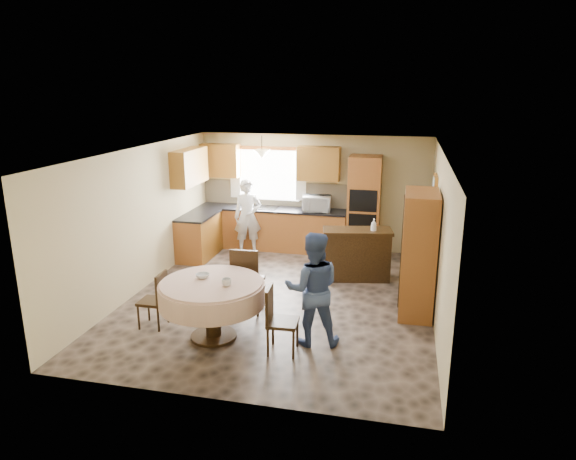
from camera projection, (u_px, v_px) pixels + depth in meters
The scene contains 36 objects.
floor at pixel (280, 299), 8.73m from camera, with size 5.00×6.00×0.01m, color #6E5A4D.
ceiling at pixel (280, 151), 8.05m from camera, with size 5.00×6.00×0.01m, color white.
wall_back at pixel (313, 192), 11.21m from camera, with size 5.00×0.02×2.50m, color tan.
wall_front at pixel (215, 299), 5.58m from camera, with size 5.00×0.02×2.50m, color tan.
wall_left at pixel (141, 219), 8.93m from camera, with size 0.02×6.00×2.50m, color tan.
wall_right at pixel (438, 238), 7.85m from camera, with size 0.02×6.00×2.50m, color tan.
window at pixel (268, 175), 11.31m from camera, with size 1.40×0.03×1.10m, color white.
curtain_left at pixel (235, 172), 11.41m from camera, with size 0.22×0.02×1.15m, color white.
curtain_right at pixel (301, 174), 11.09m from camera, with size 0.22×0.02×1.15m, color white.
base_cab_back at pixel (272, 229), 11.33m from camera, with size 3.30×0.60×0.88m, color #B45F30.
counter_back at pixel (272, 209), 11.20m from camera, with size 3.30×0.64×0.04m, color black.
base_cab_left at pixel (199, 237), 10.77m from camera, with size 0.60×1.20×0.88m, color #B45F30.
counter_left at pixel (198, 215), 10.65m from camera, with size 0.64×1.20×0.04m, color black.
backsplash at pixel (275, 194), 11.40m from camera, with size 3.30×0.02×0.55m, color tan.
wall_cab_left at pixel (220, 160), 11.31m from camera, with size 0.85×0.33×0.72m, color #A46F29.
wall_cab_right at pixel (319, 164), 10.84m from camera, with size 0.90×0.33×0.72m, color #A46F29.
wall_cab_side at pixel (189, 167), 10.40m from camera, with size 0.33×1.20×0.72m, color #A46F29.
oven_tower at pixel (364, 207), 10.72m from camera, with size 0.66×0.62×2.12m, color #B45F30.
oven_upper at pixel (363, 201), 10.37m from camera, with size 0.56×0.01×0.45m, color black.
oven_lower at pixel (362, 225), 10.51m from camera, with size 0.56×0.01×0.45m, color black.
pendant at pixel (262, 154), 10.72m from camera, with size 0.36×0.36×0.18m, color beige.
sideboard at pixel (357, 256), 9.52m from camera, with size 1.26×0.52×0.90m, color #39240F.
space_heater at pixel (414, 276), 8.97m from camera, with size 0.41×0.29×0.56m, color black.
cupboard at pixel (418, 254), 7.97m from camera, with size 0.51×1.02×1.95m, color #B45F30.
dining_table at pixel (212, 294), 7.21m from camera, with size 1.49×1.49×0.85m.
chair_left at pixel (156, 297), 7.60m from camera, with size 0.37×0.37×0.85m.
chair_back at pixel (246, 277), 8.03m from camera, with size 0.49×0.49×1.08m.
chair_right at pixel (277, 317), 6.86m from camera, with size 0.42×0.42×0.93m.
framed_picture at pixel (435, 188), 8.95m from camera, with size 0.06×0.54×0.45m.
microwave at pixel (317, 204), 10.89m from camera, with size 0.59×0.40×0.33m, color silver.
person_sink at pixel (248, 217), 10.94m from camera, with size 0.59×0.39×1.60m, color silver.
person_dining at pixel (313, 289), 7.03m from camera, with size 0.78×0.61×1.61m, color #3C5184.
bowl_sideboard at pixel (340, 230), 9.46m from camera, with size 0.24×0.24×0.06m, color #B2B2B2.
bottle_sideboard at pixel (374, 226), 9.30m from camera, with size 0.11×0.11×0.28m, color silver.
cup_table at pixel (227, 282), 7.00m from camera, with size 0.13×0.13×0.10m, color #B2B2B2.
bowl_table at pixel (203, 276), 7.29m from camera, with size 0.20×0.20×0.06m, color #B2B2B2.
Camera 1 is at (1.93, -7.86, 3.48)m, focal length 32.00 mm.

